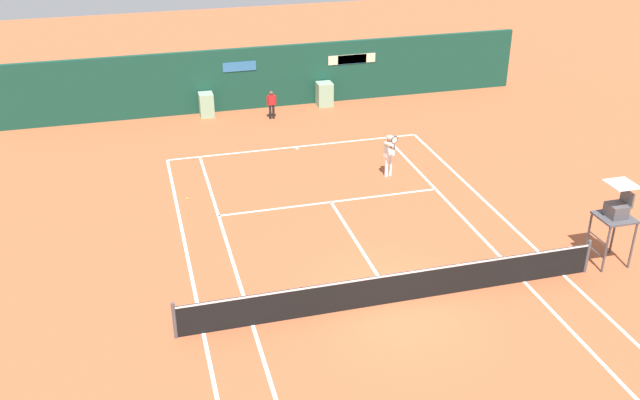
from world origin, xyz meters
name	(u,v)px	position (x,y,z in m)	size (l,w,h in m)	color
ground_plane	(388,291)	(0.00, 0.58, 0.00)	(80.00, 80.00, 0.01)	#B25633
tennis_net	(396,287)	(0.00, 0.00, 0.51)	(12.10, 0.10, 1.07)	#4C4C51
sponsor_back_wall	(269,78)	(0.00, 16.97, 1.41)	(25.00, 1.02, 2.92)	#144233
umpire_chair	(616,213)	(6.95, 0.31, 1.69)	(1.00, 1.00, 2.65)	#47474C
player_on_baseline	(389,152)	(2.72, 7.94, 0.99)	(0.52, 0.81, 1.86)	white
ball_kid_left_post	(272,103)	(-0.27, 15.30, 0.76)	(0.44, 0.18, 1.32)	black
tennis_ball_by_sideline	(187,199)	(-4.89, 7.95, 0.03)	(0.07, 0.07, 0.07)	#CCE033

